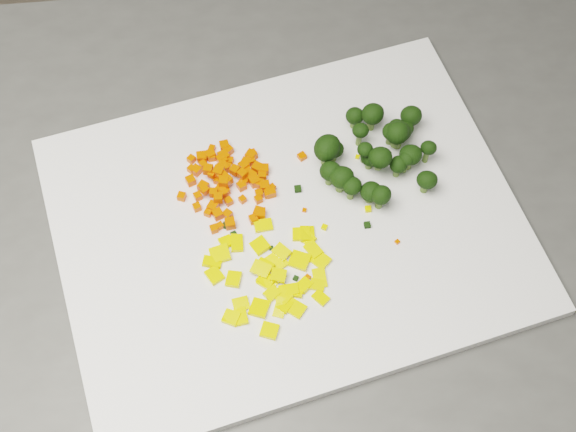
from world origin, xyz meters
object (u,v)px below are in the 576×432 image
(carrot_pile, at_px, (223,182))
(broccoli_pile, at_px, (377,149))
(pepper_pile, at_px, (270,271))
(cutting_board, at_px, (288,223))
(counter_block, at_px, (302,380))

(carrot_pile, bearing_deg, broccoli_pile, 28.70)
(pepper_pile, bearing_deg, carrot_pile, 134.18)
(cutting_board, bearing_deg, counter_block, -35.17)
(carrot_pile, xyz_separation_m, pepper_pile, (0.08, -0.08, -0.01))
(carrot_pile, distance_m, pepper_pile, 0.12)
(counter_block, height_order, cutting_board, cutting_board)
(carrot_pile, distance_m, broccoli_pile, 0.17)
(cutting_board, distance_m, broccoli_pile, 0.13)
(broccoli_pile, bearing_deg, cutting_board, -125.51)
(counter_block, bearing_deg, broccoli_pile, 71.49)
(counter_block, bearing_deg, pepper_pile, -122.51)
(broccoli_pile, bearing_deg, pepper_pile, -112.68)
(pepper_pile, relative_size, broccoli_pile, 0.97)
(pepper_pile, distance_m, broccoli_pile, 0.18)
(pepper_pile, bearing_deg, broccoli_pile, 67.32)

